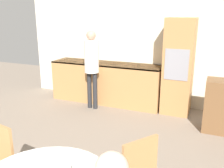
# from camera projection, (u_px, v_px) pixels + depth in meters

# --- Properties ---
(wall_back) EXTENTS (6.18, 0.05, 2.60)m
(wall_back) POSITION_uv_depth(u_px,v_px,m) (152.00, 47.00, 5.47)
(wall_back) COLOR beige
(wall_back) RESTS_ON ground_plane
(kitchen_counter) EXTENTS (2.56, 0.60, 0.92)m
(kitchen_counter) POSITION_uv_depth(u_px,v_px,m) (106.00, 82.00, 5.75)
(kitchen_counter) COLOR #AD7A47
(kitchen_counter) RESTS_ON ground_plane
(oven_unit) EXTENTS (0.56, 0.59, 1.93)m
(oven_unit) POSITION_uv_depth(u_px,v_px,m) (178.00, 67.00, 5.02)
(oven_unit) COLOR #AD7A47
(oven_unit) RESTS_ON ground_plane
(person_standing) EXTENTS (0.30, 0.30, 1.67)m
(person_standing) POSITION_uv_depth(u_px,v_px,m) (92.00, 61.00, 5.20)
(person_standing) COLOR #262628
(person_standing) RESTS_ON ground_plane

